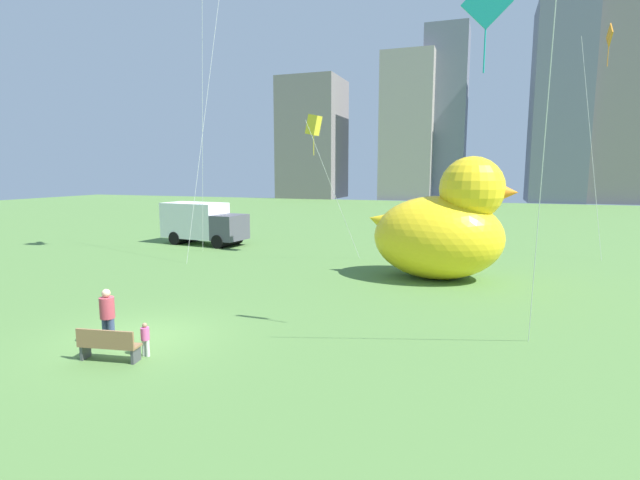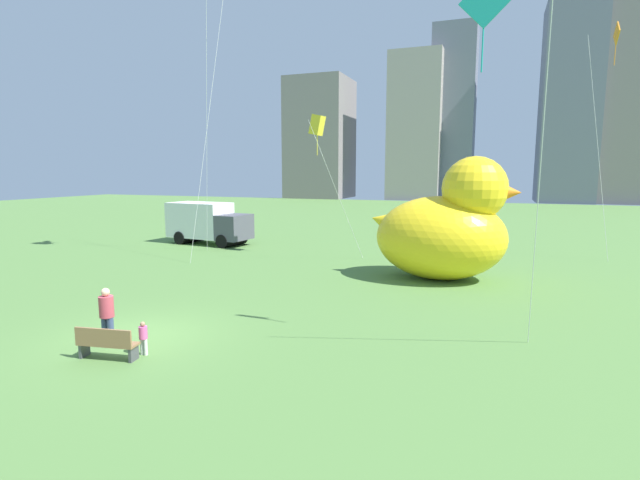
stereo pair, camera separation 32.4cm
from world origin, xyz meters
name	(u,v)px [view 2 (the right image)]	position (x,y,z in m)	size (l,w,h in m)	color
ground_plane	(138,337)	(0.00, 0.00, 0.00)	(140.00, 140.00, 0.00)	#537D3D
park_bench	(106,343)	(0.47, -1.70, 0.47)	(1.69, 0.71, 0.90)	olive
person_adult	(107,313)	(-0.38, -0.78, 0.93)	(0.41, 0.41, 1.68)	#38476B
person_child	(143,337)	(1.17, -1.08, 0.52)	(0.23, 0.23, 0.95)	silver
giant_inflatable_duck	(446,228)	(7.92, 11.34, 2.42)	(6.86, 4.40, 5.69)	yellow
box_truck	(207,223)	(-8.66, 16.77, 1.44)	(6.14, 2.96, 2.85)	white
city_skyline	(469,114)	(4.79, 75.90, 14.67)	(59.28, 13.21, 38.24)	gray
kite_yellow	(317,126)	(0.28, 14.69, 7.57)	(3.12, 3.20, 8.22)	silver
kite_teal	(488,17)	(9.64, 2.23, 8.86)	(2.26, 3.07, 9.87)	silver
kite_orange	(615,45)	(15.76, 20.49, 11.97)	(1.74, 2.10, 13.21)	silver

